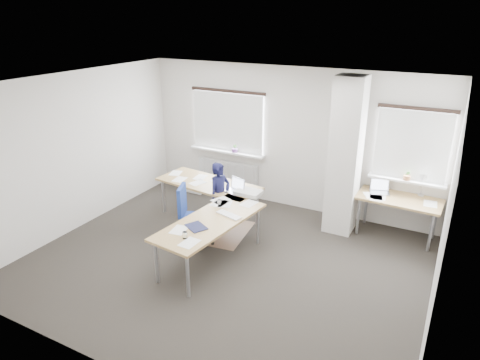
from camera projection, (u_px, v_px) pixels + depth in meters
The scene contains 8 objects.
ground at pixel (225, 262), 6.84m from camera, with size 6.00×6.00×0.00m, color #2A2522.
room_shell at pixel (249, 151), 6.49m from camera, with size 6.04×5.04×2.82m.
floor_mat at pixel (211, 229), 7.84m from camera, with size 1.32×1.12×0.01m, color #8A654B.
white_crate at pixel (195, 184), 9.52m from camera, with size 0.48×0.34×0.29m, color white.
desk_main at pixel (212, 202), 7.30m from camera, with size 2.41×2.87×0.96m.
desk_side at pixel (399, 200), 7.39m from camera, with size 1.43×0.77×1.22m.
task_chair at pixel (195, 229), 7.25m from camera, with size 0.62×0.60×1.06m.
person at pixel (220, 196), 7.70m from camera, with size 0.46×0.30×1.26m, color black.
Camera 1 is at (2.95, -5.10, 3.72)m, focal length 32.00 mm.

